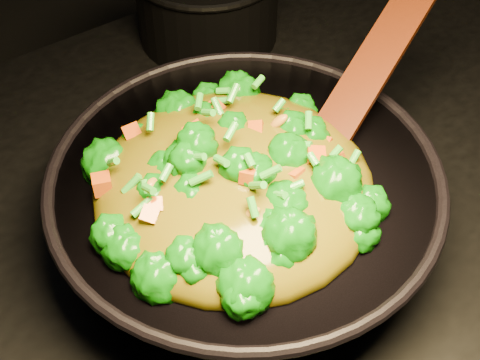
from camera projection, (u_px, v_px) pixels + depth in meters
stovetop at (270, 332)px, 1.26m from camera, size 1.20×0.90×0.90m
wok at (245, 211)px, 0.79m from camera, size 0.49×0.49×0.12m
stir_fry at (234, 158)px, 0.69m from camera, size 0.33×0.33×0.11m
spatula at (366, 76)px, 0.78m from camera, size 0.30×0.15×0.13m
back_pot at (207, 1)px, 1.09m from camera, size 0.25×0.25×0.13m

